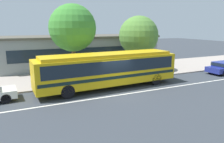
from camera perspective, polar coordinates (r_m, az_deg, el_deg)
name	(u,v)px	position (r m, az deg, el deg)	size (l,w,h in m)	color
ground_plane	(117,92)	(16.49, 1.35, -5.51)	(120.00, 120.00, 0.00)	#33383F
sidewalk_slab	(89,74)	(22.48, -6.19, -0.64)	(60.00, 8.00, 0.12)	#A0938A
lane_stripe_center	(122,95)	(15.81, 2.63, -6.30)	(56.00, 0.16, 0.01)	silver
transit_bus	(109,68)	(17.23, -0.85, 1.00)	(11.99, 3.08, 2.88)	gold
pedestrian_waiting_near_sign	(144,67)	(21.08, 8.80, 1.17)	(0.47, 0.47, 1.59)	navy
pedestrian_walking_along_curb	(91,71)	(19.10, -5.78, 0.24)	(0.47, 0.47, 1.66)	#785B58
pedestrian_standing_by_tree	(52,74)	(18.15, -16.08, -0.74)	(0.48, 0.48, 1.68)	#1D364A
street_tree_near_stop	(73,28)	(19.74, -10.66, 11.53)	(4.29, 4.29, 6.90)	brown
street_tree_mid_block	(139,36)	(23.71, 7.23, 9.60)	(4.36, 4.36, 6.07)	brown
station_building	(81,51)	(27.73, -8.30, 5.66)	(19.31, 7.26, 3.87)	gray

